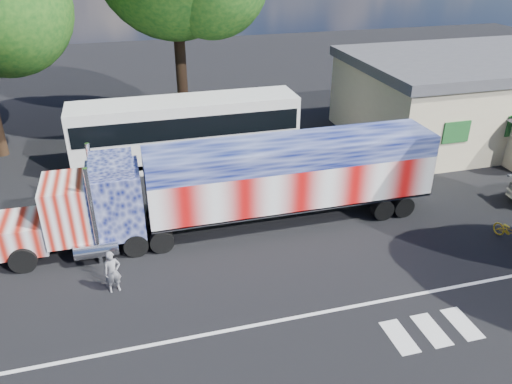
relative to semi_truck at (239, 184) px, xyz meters
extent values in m
plane|color=black|center=(0.65, -3.43, -2.18)|extent=(100.00, 100.00, 0.00)
cube|color=silver|center=(0.65, -6.43, -2.17)|extent=(30.00, 0.15, 0.01)
cube|color=silver|center=(3.45, -8.23, -2.17)|extent=(0.70, 1.60, 0.01)
cube|color=silver|center=(4.65, -8.23, -2.17)|extent=(0.70, 1.60, 0.01)
cube|color=silver|center=(5.85, -8.23, -2.17)|extent=(0.70, 1.60, 0.01)
cube|color=black|center=(-6.19, 0.00, -1.50)|extent=(8.65, 0.96, 0.29)
cube|color=tan|center=(-9.27, 0.00, -1.02)|extent=(2.50, 2.11, 1.25)
cube|color=tan|center=(-7.15, 0.00, -0.16)|extent=(1.73, 2.40, 2.40)
cube|color=black|center=(-7.97, 0.00, 0.27)|extent=(0.06, 2.02, 0.86)
cube|color=#484F85|center=(-5.23, 0.00, -0.06)|extent=(2.11, 2.40, 2.79)
cube|color=#484F85|center=(-5.23, 0.00, 1.52)|extent=(1.73, 2.31, 0.48)
cylinder|color=silver|center=(-6.10, 1.27, -0.06)|extent=(0.19, 0.19, 4.23)
cylinder|color=silver|center=(-6.10, -1.27, -0.06)|extent=(0.19, 0.19, 4.23)
cylinder|color=silver|center=(-6.19, 1.25, -1.55)|extent=(1.73, 0.63, 0.63)
cylinder|color=silver|center=(-6.19, -1.25, -1.55)|extent=(1.73, 0.63, 0.63)
cylinder|color=black|center=(-8.98, -1.06, -1.65)|extent=(1.06, 0.34, 1.06)
cylinder|color=black|center=(-8.98, 1.06, -1.65)|extent=(1.06, 0.34, 1.06)
cylinder|color=black|center=(-4.66, -1.01, -1.68)|extent=(1.00, 0.53, 1.00)
cylinder|color=black|center=(-4.66, 1.01, -1.68)|extent=(1.00, 0.53, 1.00)
cylinder|color=black|center=(-3.60, -1.01, -1.68)|extent=(1.00, 0.53, 1.00)
cylinder|color=black|center=(-3.60, 1.01, -1.68)|extent=(1.00, 0.53, 1.00)
cube|color=black|center=(2.45, 0.00, -1.26)|extent=(12.49, 1.06, 0.29)
cube|color=#DE7F7F|center=(2.45, 0.00, -0.16)|extent=(12.88, 2.50, 1.92)
cube|color=#424D91|center=(2.45, 0.00, 1.28)|extent=(12.88, 2.50, 0.96)
cube|color=silver|center=(2.45, 0.00, -1.12)|extent=(12.88, 2.50, 0.12)
cube|color=silver|center=(8.91, 0.00, 0.32)|extent=(0.04, 2.40, 2.79)
cylinder|color=black|center=(6.59, -1.01, -1.68)|extent=(1.00, 0.53, 1.00)
cylinder|color=black|center=(6.59, 1.01, -1.68)|extent=(1.00, 0.53, 1.00)
cylinder|color=black|center=(7.64, -1.01, -1.68)|extent=(1.00, 0.53, 1.00)
cylinder|color=black|center=(7.64, 1.01, -1.68)|extent=(1.00, 0.53, 1.00)
cube|color=silver|center=(-1.18, 7.94, -0.32)|extent=(12.73, 2.76, 3.71)
cube|color=black|center=(-1.18, 7.94, 0.37)|extent=(12.31, 2.82, 1.17)
cube|color=black|center=(-1.18, 7.94, -1.70)|extent=(12.73, 2.76, 0.27)
cube|color=black|center=(-7.55, 7.94, -0.16)|extent=(0.06, 2.44, 1.49)
cylinder|color=black|center=(-5.96, 6.61, -1.65)|extent=(1.06, 0.32, 1.06)
cylinder|color=black|center=(-5.96, 9.26, -1.65)|extent=(1.06, 0.32, 1.06)
cylinder|color=black|center=(2.00, 6.61, -1.65)|extent=(1.06, 0.32, 1.06)
cylinder|color=black|center=(2.00, 9.26, -1.65)|extent=(1.06, 0.32, 1.06)
cylinder|color=black|center=(2.95, 6.61, -1.65)|extent=(1.06, 0.32, 1.06)
cylinder|color=black|center=(2.95, 9.26, -1.65)|extent=(1.06, 0.32, 1.06)
cube|color=#1E5926|center=(12.65, 2.53, 0.22)|extent=(1.60, 0.08, 1.20)
imported|color=slate|center=(-5.58, -3.23, -1.33)|extent=(0.68, 0.52, 1.69)
imported|color=gold|center=(10.98, -4.27, -1.72)|extent=(0.86, 1.81, 0.91)
cylinder|color=black|center=(-0.59, 13.30, 2.11)|extent=(0.70, 0.70, 8.58)
sphere|color=#235015|center=(-9.85, 10.40, 6.34)|extent=(7.02, 7.02, 7.02)
camera|label=1|loc=(-4.43, -18.98, 9.71)|focal=35.00mm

